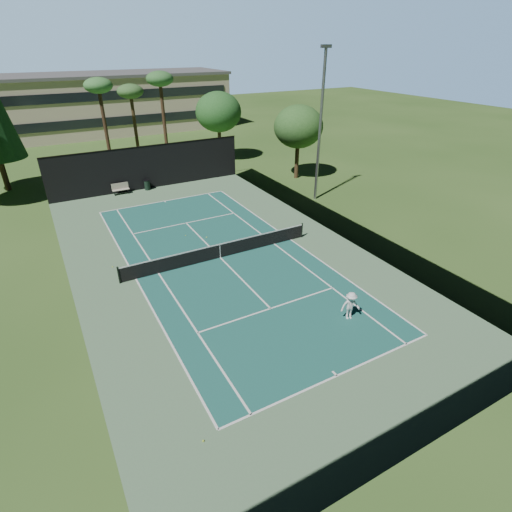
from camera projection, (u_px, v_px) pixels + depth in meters
The scene contains 20 objects.
ground at pixel (220, 258), 25.99m from camera, with size 160.00×160.00×0.00m, color #355720.
apron_slab at pixel (220, 258), 25.98m from camera, with size 18.00×32.00×0.01m, color #567B57.
court_surface at pixel (220, 258), 25.98m from camera, with size 10.97×23.77×0.01m, color #1C5A51.
court_lines at pixel (220, 258), 25.98m from camera, with size 11.07×23.87×0.01m.
tennis_net at pixel (220, 250), 25.72m from camera, with size 12.90×0.10×1.10m.
fence at pixel (219, 229), 25.08m from camera, with size 18.04×32.05×4.03m.
player at pixel (350, 306), 19.99m from camera, with size 1.00×0.57×1.54m, color white.
tennis_ball_a at pixel (203, 441), 14.07m from camera, with size 0.08×0.08×0.08m, color #B8D430.
tennis_ball_b at pixel (207, 237), 28.63m from camera, with size 0.08×0.08×0.08m, color #D8E834.
tennis_ball_c at pixel (186, 235), 28.90m from camera, with size 0.07×0.07×0.07m, color #CFE534.
tennis_ball_d at pixel (113, 267), 24.90m from camera, with size 0.07×0.07×0.07m, color #B0CF2F.
park_bench at pixel (120, 188), 36.52m from camera, with size 1.50×0.45×1.02m.
trash_bin at pixel (147, 185), 37.60m from camera, with size 0.56×0.56×0.95m.
palm_a at pixel (99, 89), 39.71m from camera, with size 2.80×2.80×9.32m.
palm_b at pixel (131, 94), 43.13m from camera, with size 2.80×2.80×8.42m.
palm_c at pixel (160, 83), 41.29m from camera, with size 2.80×2.80×9.77m.
decid_tree_a at pixel (218, 112), 44.59m from camera, with size 5.12×5.12×7.62m.
decid_tree_b at pixel (298, 127), 38.75m from camera, with size 4.80×4.80×7.14m.
campus_building at pixel (91, 103), 59.37m from camera, with size 40.50×12.50×8.30m.
light_pole at pixel (320, 124), 32.63m from camera, with size 0.90×0.25×12.22m.
Camera 1 is at (-8.98, -21.08, 12.49)m, focal length 28.00 mm.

